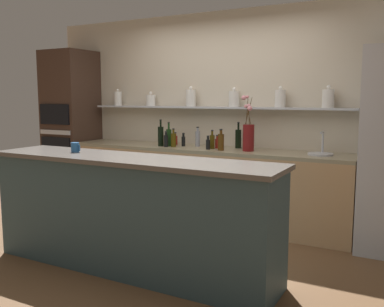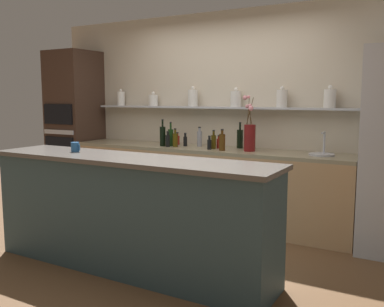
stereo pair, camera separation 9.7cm
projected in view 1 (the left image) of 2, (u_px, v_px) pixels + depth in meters
The scene contains 20 objects.
ground_plane at pixel (157, 253), 4.24m from camera, with size 12.00×12.00×0.00m, color brown.
back_wall_unit at pixel (224, 116), 5.46m from camera, with size 5.20×0.28×2.60m.
back_counter_unit at pixel (203, 184), 5.32m from camera, with size 3.64×0.62×0.92m.
island_counter at pixel (130, 214), 3.78m from camera, with size 2.77×0.61×1.02m.
oven_tower at pixel (71, 128), 6.25m from camera, with size 0.63×0.64×2.19m.
flower_vase at pixel (248, 134), 4.90m from camera, with size 0.15×0.14×0.64m.
sink_fixture at pixel (321, 152), 4.60m from camera, with size 0.27×0.27×0.25m.
bottle_spirit_0 at pixel (198, 138), 5.38m from camera, with size 0.06×0.06×0.25m.
bottle_oil_1 at pixel (212, 141), 5.14m from camera, with size 0.06×0.06×0.23m.
bottle_sauce_2 at pixel (183, 141), 5.41m from camera, with size 0.05×0.05×0.17m.
bottle_oil_3 at pixel (173, 140), 5.32m from camera, with size 0.06×0.06×0.23m.
bottle_wine_4 at pixel (161, 136), 5.41m from camera, with size 0.07×0.07×0.34m.
bottle_sauce_5 at pixel (175, 140), 5.59m from camera, with size 0.06×0.06×0.16m.
bottle_sauce_6 at pixel (166, 140), 5.33m from camera, with size 0.05×0.05×0.20m.
bottle_sauce_7 at pixel (217, 143), 5.20m from camera, with size 0.06×0.06×0.16m.
bottle_wine_8 at pixel (169, 137), 5.42m from camera, with size 0.07×0.07×0.31m.
bottle_spirit_9 at pixel (221, 142), 4.97m from camera, with size 0.07×0.07×0.25m.
bottle_wine_10 at pixel (238, 138), 5.20m from camera, with size 0.07×0.07×0.32m.
bottle_sauce_11 at pixel (208, 144), 5.07m from camera, with size 0.05×0.05×0.16m.
coffee_mug at pixel (75, 147), 4.04m from camera, with size 0.10×0.08×0.09m.
Camera 1 is at (2.23, -3.42, 1.54)m, focal length 40.00 mm.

